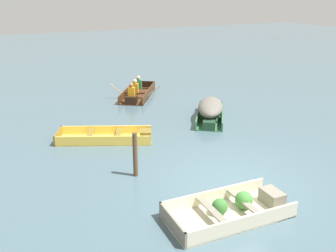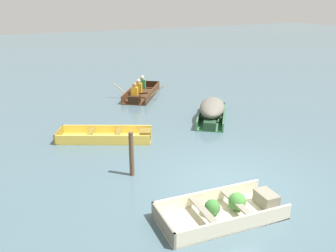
% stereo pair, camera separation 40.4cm
% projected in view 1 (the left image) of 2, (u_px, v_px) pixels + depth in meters
% --- Properties ---
extents(ground_plane, '(80.00, 80.00, 0.00)m').
position_uv_depth(ground_plane, '(232.00, 182.00, 9.54)').
color(ground_plane, '#47606B').
extents(dinghy_cream_foreground, '(2.75, 1.36, 0.44)m').
position_uv_depth(dinghy_cream_foreground, '(234.00, 208.00, 8.11)').
color(dinghy_cream_foreground, beige).
rests_on(dinghy_cream_foreground, ground).
extents(skiff_yellow_near_moored, '(3.19, 2.23, 0.32)m').
position_uv_depth(skiff_yellow_near_moored, '(109.00, 137.00, 12.22)').
color(skiff_yellow_near_moored, '#E5BC47').
rests_on(skiff_yellow_near_moored, ground).
extents(skiff_green_mid_moored, '(2.32, 2.74, 0.77)m').
position_uv_depth(skiff_green_mid_moored, '(210.00, 109.00, 14.08)').
color(skiff_green_mid_moored, '#387047').
rests_on(skiff_green_mid_moored, ground).
extents(rowboat_dark_varnish_with_crew, '(2.68, 3.20, 0.93)m').
position_uv_depth(rowboat_dark_varnish_with_crew, '(137.00, 93.00, 17.14)').
color(rowboat_dark_varnish_with_crew, '#4C2D19').
rests_on(rowboat_dark_varnish_with_crew, ground).
extents(mooring_post, '(0.13, 0.13, 1.21)m').
position_uv_depth(mooring_post, '(135.00, 155.00, 9.69)').
color(mooring_post, brown).
rests_on(mooring_post, ground).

